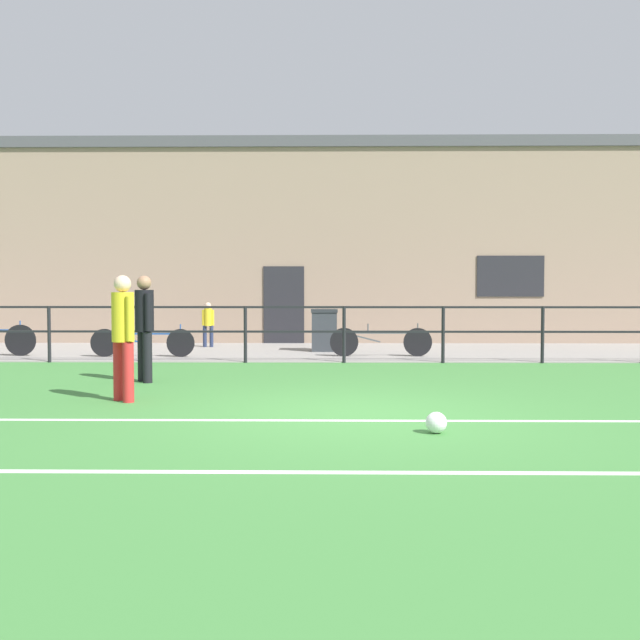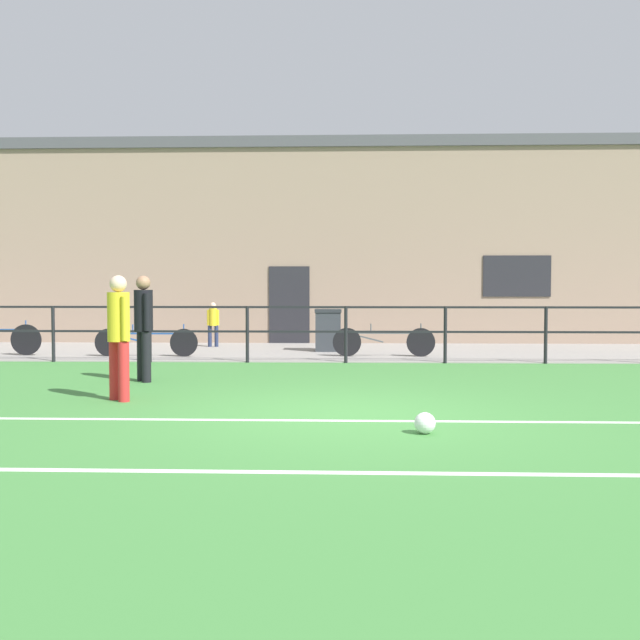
# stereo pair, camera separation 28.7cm
# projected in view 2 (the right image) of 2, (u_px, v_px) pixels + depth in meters

# --- Properties ---
(ground) EXTENTS (60.00, 44.00, 0.04)m
(ground) POSITION_uv_depth(u_px,v_px,m) (345.00, 416.00, 8.71)
(ground) COLOR #42843D
(field_line_touchline) EXTENTS (36.00, 0.11, 0.00)m
(field_line_touchline) POSITION_uv_depth(u_px,v_px,m) (345.00, 421.00, 8.29)
(field_line_touchline) COLOR white
(field_line_touchline) RESTS_ON ground
(field_line_hash) EXTENTS (36.00, 0.11, 0.00)m
(field_line_hash) POSITION_uv_depth(u_px,v_px,m) (345.00, 473.00, 5.96)
(field_line_hash) COLOR white
(field_line_hash) RESTS_ON ground
(pavement_strip) EXTENTS (48.00, 5.00, 0.02)m
(pavement_strip) POSITION_uv_depth(u_px,v_px,m) (346.00, 352.00, 17.19)
(pavement_strip) COLOR gray
(pavement_strip) RESTS_ON ground
(perimeter_fence) EXTENTS (36.07, 0.07, 1.15)m
(perimeter_fence) POSITION_uv_depth(u_px,v_px,m) (346.00, 326.00, 14.66)
(perimeter_fence) COLOR black
(perimeter_fence) RESTS_ON ground
(clubhouse_facade) EXTENTS (28.00, 2.56, 5.60)m
(clubhouse_facade) POSITION_uv_depth(u_px,v_px,m) (346.00, 243.00, 20.76)
(clubhouse_facade) COLOR gray
(clubhouse_facade) RESTS_ON ground
(player_goalkeeper) EXTENTS (0.30, 0.41, 1.71)m
(player_goalkeeper) POSITION_uv_depth(u_px,v_px,m) (144.00, 322.00, 11.73)
(player_goalkeeper) COLOR black
(player_goalkeeper) RESTS_ON ground
(player_striker) EXTENTS (0.36, 0.35, 1.69)m
(player_striker) POSITION_uv_depth(u_px,v_px,m) (119.00, 330.00, 9.73)
(player_striker) COLOR red
(player_striker) RESTS_ON ground
(soccer_ball_match) EXTENTS (0.22, 0.22, 0.22)m
(soccer_ball_match) POSITION_uv_depth(u_px,v_px,m) (425.00, 423.00, 7.55)
(soccer_ball_match) COLOR white
(soccer_ball_match) RESTS_ON ground
(spectator_child) EXTENTS (0.31, 0.20, 1.13)m
(spectator_child) POSITION_uv_depth(u_px,v_px,m) (213.00, 322.00, 18.46)
(spectator_child) COLOR #232D4C
(spectator_child) RESTS_ON pavement_strip
(bicycle_parked_0) EXTENTS (2.23, 0.04, 0.72)m
(bicycle_parked_0) POSITION_uv_depth(u_px,v_px,m) (384.00, 341.00, 15.85)
(bicycle_parked_0) COLOR black
(bicycle_parked_0) RESTS_ON pavement_strip
(bicycle_parked_2) EXTENTS (2.27, 0.04, 0.71)m
(bicycle_parked_2) POSITION_uv_depth(u_px,v_px,m) (146.00, 342.00, 15.85)
(bicycle_parked_2) COLOR black
(bicycle_parked_2) RESTS_ON pavement_strip
(trash_bin_0) EXTENTS (0.62, 0.53, 1.00)m
(trash_bin_0) POSITION_uv_depth(u_px,v_px,m) (328.00, 330.00, 17.18)
(trash_bin_0) COLOR #33383D
(trash_bin_0) RESTS_ON pavement_strip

